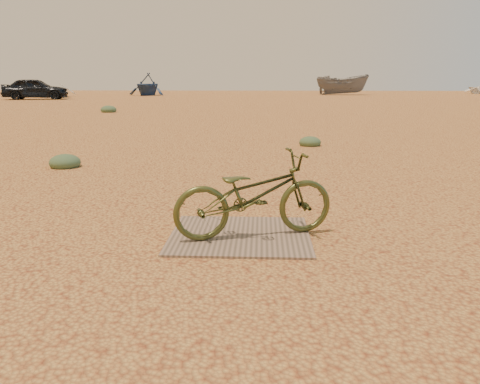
{
  "coord_description": "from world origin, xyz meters",
  "views": [
    {
      "loc": [
        -0.15,
        -4.31,
        1.5
      ],
      "look_at": [
        -0.35,
        0.03,
        0.45
      ],
      "focal_mm": 35.0,
      "sensor_mm": 36.0,
      "label": 1
    }
  ],
  "objects_px": {
    "bicycle": "(254,195)",
    "boat_near_left": "(52,90)",
    "boat_far_left": "(147,84)",
    "car": "(35,89)",
    "boat_mid_right": "(342,85)",
    "plywood_board": "(240,235)"
  },
  "relations": [
    {
      "from": "boat_near_left",
      "to": "bicycle",
      "type": "bearing_deg",
      "value": -88.08
    },
    {
      "from": "bicycle",
      "to": "boat_near_left",
      "type": "distance_m",
      "value": 39.51
    },
    {
      "from": "bicycle",
      "to": "boat_near_left",
      "type": "xyz_separation_m",
      "value": [
        -17.71,
        35.32,
        0.14
      ]
    },
    {
      "from": "boat_far_left",
      "to": "boat_mid_right",
      "type": "bearing_deg",
      "value": 22.26
    },
    {
      "from": "plywood_board",
      "to": "bicycle",
      "type": "xyz_separation_m",
      "value": [
        0.14,
        -0.04,
        0.42
      ]
    },
    {
      "from": "car",
      "to": "boat_near_left",
      "type": "relative_size",
      "value": 0.84
    },
    {
      "from": "plywood_board",
      "to": "boat_far_left",
      "type": "bearing_deg",
      "value": 104.76
    },
    {
      "from": "plywood_board",
      "to": "bicycle",
      "type": "relative_size",
      "value": 0.87
    },
    {
      "from": "bicycle",
      "to": "car",
      "type": "bearing_deg",
      "value": 11.25
    },
    {
      "from": "boat_near_left",
      "to": "plywood_board",
      "type": "bearing_deg",
      "value": -88.23
    },
    {
      "from": "car",
      "to": "boat_near_left",
      "type": "bearing_deg",
      "value": -4.55
    },
    {
      "from": "boat_far_left",
      "to": "car",
      "type": "bearing_deg",
      "value": -110.88
    },
    {
      "from": "bicycle",
      "to": "boat_mid_right",
      "type": "bearing_deg",
      "value": -27.91
    },
    {
      "from": "bicycle",
      "to": "boat_mid_right",
      "type": "relative_size",
      "value": 0.31
    },
    {
      "from": "boat_far_left",
      "to": "boat_near_left",
      "type": "bearing_deg",
      "value": -130.29
    },
    {
      "from": "plywood_board",
      "to": "car",
      "type": "distance_m",
      "value": 35.49
    },
    {
      "from": "boat_near_left",
      "to": "boat_far_left",
      "type": "distance_m",
      "value": 8.57
    },
    {
      "from": "boat_far_left",
      "to": "boat_mid_right",
      "type": "relative_size",
      "value": 0.79
    },
    {
      "from": "bicycle",
      "to": "car",
      "type": "xyz_separation_m",
      "value": [
        -17.13,
        31.19,
        0.36
      ]
    },
    {
      "from": "plywood_board",
      "to": "boat_near_left",
      "type": "distance_m",
      "value": 39.41
    },
    {
      "from": "bicycle",
      "to": "boat_far_left",
      "type": "xyz_separation_m",
      "value": [
        -10.74,
        40.29,
        0.62
      ]
    },
    {
      "from": "bicycle",
      "to": "plywood_board",
      "type": "bearing_deg",
      "value": 56.02
    }
  ]
}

